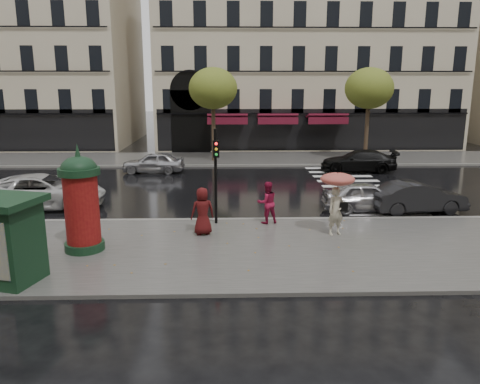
{
  "coord_description": "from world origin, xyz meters",
  "views": [
    {
      "loc": [
        -1.03,
        -15.44,
        5.57
      ],
      "look_at": [
        -0.57,
        1.5,
        1.6
      ],
      "focal_mm": 35.0,
      "sensor_mm": 36.0,
      "label": 1
    }
  ],
  "objects_px": {
    "car_white": "(43,191)",
    "car_black": "(359,161)",
    "woman_umbrella": "(337,193)",
    "newsstand": "(4,239)",
    "car_silver": "(367,196)",
    "morris_column": "(81,200)",
    "man_burgundy": "(203,211)",
    "woman_red": "(267,202)",
    "traffic_light": "(216,167)",
    "car_far_silver": "(153,162)",
    "car_darkgrey": "(417,197)"
  },
  "relations": [
    {
      "from": "woman_red",
      "to": "newsstand",
      "type": "xyz_separation_m",
      "value": [
        -7.76,
        -5.4,
        0.41
      ]
    },
    {
      "from": "car_darkgrey",
      "to": "car_far_silver",
      "type": "distance_m",
      "value": 16.22
    },
    {
      "from": "man_burgundy",
      "to": "morris_column",
      "type": "relative_size",
      "value": 0.49
    },
    {
      "from": "woman_red",
      "to": "car_far_silver",
      "type": "xyz_separation_m",
      "value": [
        -6.25,
        11.49,
        -0.3
      ]
    },
    {
      "from": "man_burgundy",
      "to": "morris_column",
      "type": "xyz_separation_m",
      "value": [
        -3.87,
        -1.55,
        0.83
      ]
    },
    {
      "from": "newsstand",
      "to": "car_darkgrey",
      "type": "xyz_separation_m",
      "value": [
        14.51,
        7.2,
        -0.68
      ]
    },
    {
      "from": "car_black",
      "to": "man_burgundy",
      "type": "bearing_deg",
      "value": -28.43
    },
    {
      "from": "newsstand",
      "to": "morris_column",
      "type": "bearing_deg",
      "value": 60.57
    },
    {
      "from": "woman_red",
      "to": "car_white",
      "type": "bearing_deg",
      "value": -33.84
    },
    {
      "from": "car_white",
      "to": "car_black",
      "type": "distance_m",
      "value": 18.87
    },
    {
      "from": "car_silver",
      "to": "car_far_silver",
      "type": "bearing_deg",
      "value": 49.44
    },
    {
      "from": "morris_column",
      "to": "car_black",
      "type": "distance_m",
      "value": 19.65
    },
    {
      "from": "car_silver",
      "to": "car_darkgrey",
      "type": "xyz_separation_m",
      "value": [
        2.16,
        -0.3,
        0.02
      ]
    },
    {
      "from": "newsstand",
      "to": "car_silver",
      "type": "xyz_separation_m",
      "value": [
        12.36,
        7.5,
        -0.7
      ]
    },
    {
      "from": "woman_red",
      "to": "car_black",
      "type": "bearing_deg",
      "value": -137.44
    },
    {
      "from": "woman_umbrella",
      "to": "car_white",
      "type": "height_order",
      "value": "woman_umbrella"
    },
    {
      "from": "man_burgundy",
      "to": "car_black",
      "type": "height_order",
      "value": "man_burgundy"
    },
    {
      "from": "woman_red",
      "to": "car_darkgrey",
      "type": "distance_m",
      "value": 7.0
    },
    {
      "from": "traffic_light",
      "to": "car_silver",
      "type": "bearing_deg",
      "value": 17.87
    },
    {
      "from": "car_silver",
      "to": "car_white",
      "type": "xyz_separation_m",
      "value": [
        -14.56,
        0.95,
        0.1
      ]
    },
    {
      "from": "man_burgundy",
      "to": "car_darkgrey",
      "type": "height_order",
      "value": "man_burgundy"
    },
    {
      "from": "traffic_light",
      "to": "car_far_silver",
      "type": "bearing_deg",
      "value": 110.19
    },
    {
      "from": "morris_column",
      "to": "woman_red",
      "type": "bearing_deg",
      "value": 24.58
    },
    {
      "from": "morris_column",
      "to": "car_silver",
      "type": "distance_m",
      "value": 12.1
    },
    {
      "from": "woman_umbrella",
      "to": "car_far_silver",
      "type": "bearing_deg",
      "value": 123.59
    },
    {
      "from": "traffic_light",
      "to": "car_darkgrey",
      "type": "distance_m",
      "value": 9.12
    },
    {
      "from": "morris_column",
      "to": "newsstand",
      "type": "xyz_separation_m",
      "value": [
        -1.41,
        -2.5,
        -0.46
      ]
    },
    {
      "from": "man_burgundy",
      "to": "traffic_light",
      "type": "distance_m",
      "value": 1.98
    },
    {
      "from": "newsstand",
      "to": "car_darkgrey",
      "type": "relative_size",
      "value": 0.58
    },
    {
      "from": "man_burgundy",
      "to": "car_darkgrey",
      "type": "distance_m",
      "value": 9.76
    },
    {
      "from": "woman_red",
      "to": "car_black",
      "type": "xyz_separation_m",
      "value": [
        6.86,
        11.59,
        -0.27
      ]
    },
    {
      "from": "woman_umbrella",
      "to": "car_far_silver",
      "type": "distance_m",
      "value": 15.66
    },
    {
      "from": "woman_red",
      "to": "man_burgundy",
      "type": "xyz_separation_m",
      "value": [
        -2.48,
        -1.35,
        0.04
      ]
    },
    {
      "from": "car_silver",
      "to": "woman_umbrella",
      "type": "bearing_deg",
      "value": 148.99
    },
    {
      "from": "traffic_light",
      "to": "car_white",
      "type": "bearing_deg",
      "value": 158.83
    },
    {
      "from": "car_darkgrey",
      "to": "car_white",
      "type": "height_order",
      "value": "car_white"
    },
    {
      "from": "man_burgundy",
      "to": "newsstand",
      "type": "xyz_separation_m",
      "value": [
        -5.28,
        -4.05,
        0.37
      ]
    },
    {
      "from": "car_white",
      "to": "car_black",
      "type": "height_order",
      "value": "car_white"
    },
    {
      "from": "car_silver",
      "to": "car_white",
      "type": "height_order",
      "value": "car_white"
    },
    {
      "from": "traffic_light",
      "to": "car_white",
      "type": "height_order",
      "value": "traffic_light"
    },
    {
      "from": "car_black",
      "to": "morris_column",
      "type": "bearing_deg",
      "value": -34.95
    },
    {
      "from": "newsstand",
      "to": "woman_red",
      "type": "bearing_deg",
      "value": 34.84
    },
    {
      "from": "traffic_light",
      "to": "car_silver",
      "type": "relative_size",
      "value": 0.96
    },
    {
      "from": "man_burgundy",
      "to": "car_white",
      "type": "height_order",
      "value": "man_burgundy"
    },
    {
      "from": "woman_red",
      "to": "traffic_light",
      "type": "bearing_deg",
      "value": -15.99
    },
    {
      "from": "car_darkgrey",
      "to": "car_black",
      "type": "xyz_separation_m",
      "value": [
        0.11,
        9.79,
        0.0
      ]
    },
    {
      "from": "morris_column",
      "to": "car_white",
      "type": "height_order",
      "value": "morris_column"
    },
    {
      "from": "woman_red",
      "to": "car_darkgrey",
      "type": "height_order",
      "value": "woman_red"
    },
    {
      "from": "traffic_light",
      "to": "car_darkgrey",
      "type": "xyz_separation_m",
      "value": [
        8.77,
        1.83,
        -1.71
      ]
    },
    {
      "from": "traffic_light",
      "to": "newsstand",
      "type": "height_order",
      "value": "traffic_light"
    }
  ]
}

